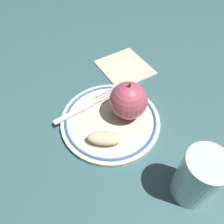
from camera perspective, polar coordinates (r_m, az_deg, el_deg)
The scene contains 7 objects.
ground_plane at distance 0.49m, azimuth -1.24°, elevation -1.22°, with size 2.00×2.00×0.00m, color #33595D.
plate at distance 0.48m, azimuth -0.00°, elevation -2.02°, with size 0.21×0.21×0.01m.
apple_red_whole at distance 0.45m, azimuth 4.31°, elevation 2.98°, with size 0.08×0.08×0.09m.
apple_slice_front at distance 0.43m, azimuth -1.99°, elevation -6.88°, with size 0.07×0.03×0.02m, color beige.
fork at distance 0.49m, azimuth -6.44°, elevation 1.62°, with size 0.05×0.18×0.00m.
drinking_glass at distance 0.38m, azimuth 21.56°, elevation -15.65°, with size 0.07×0.07×0.11m, color silver.
napkin_folded at distance 0.61m, azimuth 3.34°, elevation 11.67°, with size 0.13×0.12×0.01m, color beige.
Camera 1 is at (0.28, -0.11, 0.39)m, focal length 35.00 mm.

